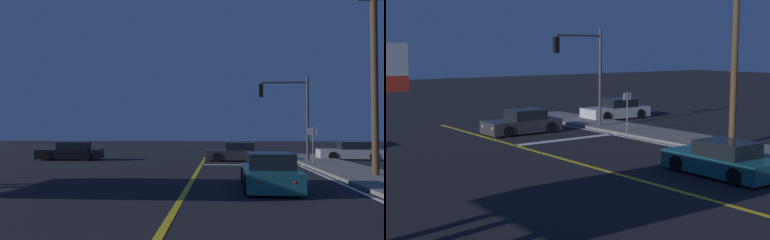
# 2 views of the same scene
# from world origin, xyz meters

# --- Properties ---
(lane_line_center) EXTENTS (0.20, 36.88, 0.01)m
(lane_line_center) POSITION_xyz_m (0.00, 10.85, 0.01)
(lane_line_center) COLOR gold
(lane_line_center) RESTS_ON ground
(lane_line_edge_right) EXTENTS (0.16, 36.88, 0.01)m
(lane_line_edge_right) POSITION_xyz_m (6.10, 10.85, 0.01)
(lane_line_edge_right) COLOR white
(lane_line_edge_right) RESTS_ON ground
(stop_bar) EXTENTS (6.35, 0.50, 0.01)m
(stop_bar) POSITION_xyz_m (3.18, 20.19, 0.01)
(stop_bar) COLOR white
(stop_bar) RESTS_ON ground
(car_following_oncoming_teal) EXTENTS (2.03, 4.56, 1.34)m
(car_following_oncoming_teal) POSITION_xyz_m (3.03, 9.92, 0.58)
(car_following_oncoming_teal) COLOR #195960
(car_following_oncoming_teal) RESTS_ON ground
(car_lead_oncoming_silver) EXTENTS (4.74, 2.10, 1.34)m
(car_lead_oncoming_silver) POSITION_xyz_m (10.96, 25.49, 0.58)
(car_lead_oncoming_silver) COLOR #B2B5BA
(car_lead_oncoming_silver) RESTS_ON ground
(car_side_waiting_charcoal) EXTENTS (4.38, 1.94, 1.34)m
(car_side_waiting_charcoal) POSITION_xyz_m (2.38, 23.48, 0.58)
(car_side_waiting_charcoal) COLOR #2D2D33
(car_side_waiting_charcoal) RESTS_ON ground
(traffic_signal_near_right) EXTENTS (3.37, 0.28, 5.89)m
(traffic_signal_near_right) POSITION_xyz_m (5.99, 22.49, 3.89)
(traffic_signal_near_right) COLOR #38383D
(traffic_signal_near_right) RESTS_ON ground
(utility_pole_right) EXTENTS (1.70, 0.31, 9.61)m
(utility_pole_right) POSITION_xyz_m (8.25, 13.63, 4.98)
(utility_pole_right) COLOR #4C3823
(utility_pole_right) RESTS_ON ground
(street_sign_corner) EXTENTS (0.56, 0.07, 2.37)m
(street_sign_corner) POSITION_xyz_m (6.85, 19.69, 1.60)
(street_sign_corner) COLOR slate
(street_sign_corner) RESTS_ON ground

